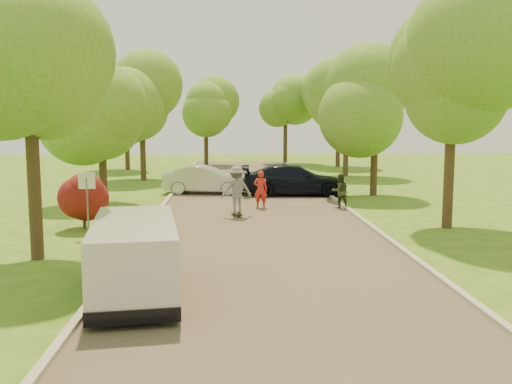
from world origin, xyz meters
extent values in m
plane|color=#366D1A|center=(0.00, 0.00, 0.00)|extent=(100.00, 100.00, 0.00)
cube|color=#4C4438|center=(0.00, 8.00, 0.01)|extent=(8.00, 60.00, 0.01)
cube|color=#B2AD9E|center=(-4.05, 8.00, 0.06)|extent=(0.18, 60.00, 0.12)
cube|color=#B2AD9E|center=(4.05, 8.00, 0.06)|extent=(0.18, 60.00, 0.12)
cylinder|color=#59595E|center=(-5.80, 4.00, 1.00)|extent=(0.06, 0.06, 2.00)
cube|color=white|center=(-5.80, 4.00, 1.90)|extent=(0.55, 0.04, 0.55)
cylinder|color=#382619|center=(-6.30, 5.50, 0.35)|extent=(0.12, 0.12, 0.70)
sphere|color=#590F0F|center=(-6.30, 5.50, 1.10)|extent=(1.70, 1.70, 1.70)
cylinder|color=#382619|center=(-6.50, 1.00, 1.80)|extent=(0.36, 0.36, 3.60)
sphere|color=#557B21|center=(-6.50, 1.00, 4.98)|extent=(4.60, 4.60, 4.60)
sphere|color=#557B21|center=(-5.81, 1.00, 5.67)|extent=(3.45, 3.45, 3.45)
cylinder|color=#382619|center=(-7.00, 12.00, 1.57)|extent=(0.36, 0.36, 3.15)
sphere|color=#557B21|center=(-7.00, 12.00, 4.41)|extent=(4.20, 4.20, 4.20)
sphere|color=#557B21|center=(-6.37, 12.00, 5.04)|extent=(3.15, 3.15, 3.15)
cylinder|color=#382619|center=(-6.60, 22.00, 1.91)|extent=(0.36, 0.36, 3.83)
sphere|color=#557B21|center=(-6.60, 22.00, 5.27)|extent=(4.80, 4.80, 4.80)
sphere|color=#557B21|center=(-5.88, 22.00, 5.99)|extent=(3.60, 3.60, 3.60)
cylinder|color=#382619|center=(6.80, 5.00, 1.91)|extent=(0.36, 0.36, 3.83)
sphere|color=#557B21|center=(6.80, 5.00, 5.33)|extent=(5.00, 5.00, 5.00)
sphere|color=#557B21|center=(7.55, 5.00, 6.08)|extent=(3.75, 3.75, 3.75)
cylinder|color=#382619|center=(6.40, 14.00, 1.69)|extent=(0.36, 0.36, 3.38)
sphere|color=#557B21|center=(6.40, 14.00, 4.70)|extent=(4.40, 4.40, 4.40)
sphere|color=#557B21|center=(7.06, 14.00, 5.36)|extent=(3.30, 3.30, 3.30)
cylinder|color=#382619|center=(7.00, 24.00, 2.02)|extent=(0.36, 0.36, 4.05)
sphere|color=#557B21|center=(7.00, 24.00, 5.61)|extent=(5.20, 5.20, 5.20)
sphere|color=#557B21|center=(7.78, 24.00, 6.39)|extent=(3.90, 3.90, 3.90)
cylinder|color=#382619|center=(-9.00, 30.00, 1.80)|extent=(0.36, 0.36, 3.60)
sphere|color=#557B21|center=(-9.00, 30.00, 5.10)|extent=(5.00, 5.00, 5.00)
sphere|color=#557B21|center=(-8.25, 30.00, 5.85)|extent=(3.75, 3.75, 3.75)
cylinder|color=#382619|center=(8.00, 32.00, 1.91)|extent=(0.36, 0.36, 3.83)
sphere|color=#557B21|center=(8.00, 32.00, 5.33)|extent=(5.00, 5.00, 5.00)
sphere|color=#557B21|center=(8.75, 32.00, 6.08)|extent=(3.75, 3.75, 3.75)
cylinder|color=#382619|center=(-3.00, 34.00, 1.69)|extent=(0.36, 0.36, 3.38)
sphere|color=#557B21|center=(-3.00, 34.00, 4.81)|extent=(4.80, 4.80, 4.80)
sphere|color=#557B21|center=(-2.28, 34.00, 5.53)|extent=(3.60, 3.60, 3.60)
cylinder|color=#382619|center=(4.00, 36.00, 1.80)|extent=(0.36, 0.36, 3.60)
sphere|color=#557B21|center=(4.00, 36.00, 5.10)|extent=(5.00, 5.00, 5.00)
sphere|color=#557B21|center=(4.75, 36.00, 5.85)|extent=(3.75, 3.75, 3.75)
cube|color=silver|center=(-3.20, -2.52, 0.93)|extent=(2.35, 4.64, 1.53)
cube|color=black|center=(-3.20, -2.52, 0.28)|extent=(2.39, 4.74, 0.28)
cube|color=black|center=(-3.23, -2.29, 1.30)|extent=(2.20, 3.36, 0.51)
cylinder|color=black|center=(-3.78, -4.10, 0.31)|extent=(0.30, 0.64, 0.61)
cylinder|color=black|center=(-2.22, -3.88, 0.31)|extent=(0.30, 0.64, 0.61)
cylinder|color=black|center=(-4.18, -1.16, 0.31)|extent=(0.30, 0.64, 0.61)
cylinder|color=black|center=(-2.62, -0.95, 0.31)|extent=(0.30, 0.64, 0.61)
imported|color=silver|center=(-2.30, 15.11, 0.74)|extent=(4.63, 2.15, 1.47)
imported|color=black|center=(2.30, 14.23, 0.79)|extent=(5.52, 2.43, 1.58)
cube|color=black|center=(-0.78, 7.82, 0.12)|extent=(0.50, 1.03, 0.02)
cylinder|color=#BFCC4C|center=(-0.78, 8.18, 0.05)|extent=(0.05, 0.08, 0.08)
cylinder|color=#BFCC4C|center=(-0.95, 8.14, 0.05)|extent=(0.05, 0.08, 0.08)
cylinder|color=#BFCC4C|center=(-0.62, 7.50, 0.05)|extent=(0.05, 0.08, 0.08)
cylinder|color=#BFCC4C|center=(-0.79, 7.46, 0.05)|extent=(0.05, 0.08, 0.08)
imported|color=slate|center=(-0.78, 7.82, 1.09)|extent=(1.38, 0.99, 1.93)
imported|color=red|center=(0.31, 9.97, 0.83)|extent=(0.66, 0.49, 1.67)
imported|color=#2C331E|center=(3.80, 9.68, 0.77)|extent=(0.83, 0.68, 1.55)
camera|label=1|loc=(-1.11, -14.99, 3.91)|focal=40.00mm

